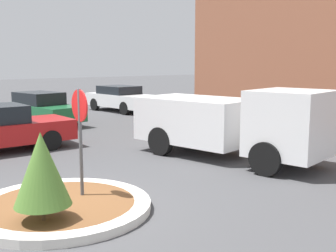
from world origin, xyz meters
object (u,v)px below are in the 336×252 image
(parked_sedan_white, at_px, (121,98))
(parked_sedan_green, at_px, (41,109))
(stop_sign, at_px, (80,126))
(utility_truck, at_px, (230,122))

(parked_sedan_white, bearing_deg, parked_sedan_green, -73.46)
(parked_sedan_white, distance_m, parked_sedan_green, 5.99)
(stop_sign, height_order, parked_sedan_green, stop_sign)
(stop_sign, xyz_separation_m, parked_sedan_white, (-12.93, 9.04, -0.83))
(stop_sign, xyz_separation_m, parked_sedan_green, (-10.73, 3.47, -0.85))
(utility_truck, height_order, parked_sedan_green, utility_truck)
(stop_sign, relative_size, parked_sedan_green, 0.50)
(parked_sedan_green, bearing_deg, parked_sedan_white, 101.87)
(parked_sedan_green, bearing_deg, utility_truck, 0.08)
(utility_truck, bearing_deg, parked_sedan_green, 179.59)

